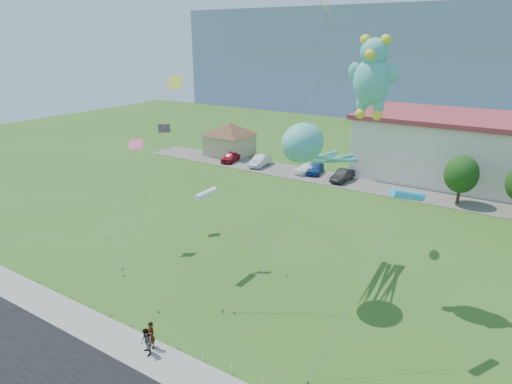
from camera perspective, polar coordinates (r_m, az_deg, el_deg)
ground at (r=30.17m, az=-9.58°, el=-16.77°), size 160.00×160.00×0.00m
sidewalk at (r=28.63m, az=-13.51°, el=-19.17°), size 80.00×2.50×0.10m
parking_strip at (r=58.01m, az=14.33°, el=0.76°), size 70.00×6.00×0.06m
hill_ridge at (r=138.74m, az=27.01°, el=14.83°), size 160.00×50.00×25.00m
pavilion at (r=70.70m, az=-3.34°, el=7.03°), size 9.20×9.20×5.00m
rope_fence at (r=29.29m, az=-11.40°, el=-17.53°), size 26.05×0.05×0.50m
tree_near at (r=53.94m, az=24.29°, el=2.03°), size 3.60×3.60×5.47m
pedestrian_left at (r=28.54m, az=-13.00°, el=-17.03°), size 0.67×0.49×1.68m
pedestrian_right at (r=28.10m, az=-13.55°, el=-17.75°), size 0.99×0.91×1.66m
parked_car_red at (r=67.15m, az=-3.17°, el=4.44°), size 2.52×4.52×1.45m
parked_car_silver at (r=64.74m, az=0.55°, el=3.97°), size 2.22×4.89×1.56m
parked_car_white at (r=61.84m, az=6.45°, el=3.00°), size 2.47×4.64×1.28m
parked_car_blue at (r=61.63m, az=7.42°, el=3.00°), size 2.62×4.58×1.47m
parked_car_black at (r=58.83m, az=10.75°, el=2.04°), size 1.73×4.46×1.45m
octopus_kite at (r=31.36m, az=6.91°, el=5.17°), size 4.18×12.17×12.18m
teddy_bear_kite at (r=30.95m, az=14.36°, el=13.95°), size 7.03×9.27×17.59m
small_kite_yellow at (r=35.98m, az=-10.86°, el=10.35°), size 1.57×6.73×14.57m
small_kite_black at (r=42.90m, az=-12.15°, el=6.33°), size 2.86×6.69×9.93m
small_kite_cyan at (r=26.14m, az=18.30°, el=-0.54°), size 2.84×7.38×9.71m
small_kite_orange at (r=40.33m, az=8.42°, el=21.21°), size 3.20×10.05×20.48m
small_kite_white at (r=34.29m, az=-6.31°, el=-0.34°), size 1.31×7.74×6.73m
small_kite_pink at (r=39.17m, az=-14.95°, el=4.29°), size 3.04×5.27×9.38m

